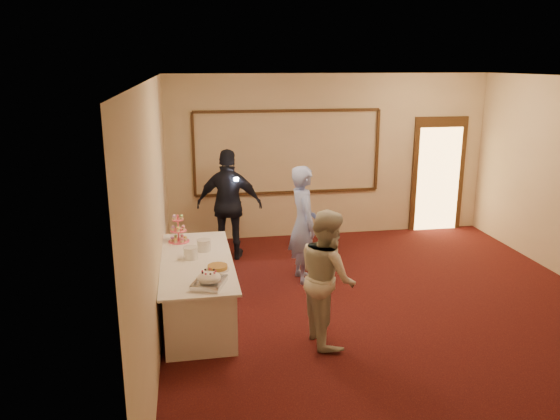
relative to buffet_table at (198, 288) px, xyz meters
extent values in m
plane|color=black|center=(2.55, -0.35, -0.39)|extent=(7.00, 7.00, 0.00)
cube|color=beige|center=(2.55, 3.15, 1.11)|extent=(6.00, 0.04, 3.00)
cube|color=beige|center=(-0.45, -0.35, 1.11)|extent=(0.04, 7.00, 3.00)
cube|color=white|center=(2.55, -0.35, 2.61)|extent=(6.00, 7.00, 0.04)
cube|color=#33220F|center=(1.75, 3.12, 0.46)|extent=(3.40, 0.04, 0.05)
cube|color=#33220F|center=(1.75, 3.12, 1.96)|extent=(3.40, 0.04, 0.05)
cube|color=#33220F|center=(0.05, 3.12, 1.21)|extent=(0.05, 0.04, 1.50)
cube|color=#33220F|center=(3.45, 3.12, 1.21)|extent=(0.05, 0.04, 1.50)
cube|color=#33220F|center=(4.70, 3.11, 0.71)|extent=(1.05, 0.06, 2.20)
cube|color=#FFBF66|center=(4.70, 3.08, 0.61)|extent=(0.85, 0.02, 2.00)
cube|color=white|center=(0.00, 0.00, -0.02)|extent=(0.82, 2.20, 0.74)
cube|color=white|center=(0.00, 0.00, 0.37)|extent=(0.92, 2.32, 0.03)
cube|color=silver|center=(0.12, -0.85, 0.40)|extent=(0.44, 0.49, 0.04)
ellipsoid|color=white|center=(0.12, -0.85, 0.48)|extent=(0.27, 0.27, 0.12)
cube|color=silver|center=(0.21, -0.72, 0.42)|extent=(0.06, 0.29, 0.01)
cylinder|color=#F25972|center=(-0.23, 0.78, 0.58)|extent=(0.02, 0.02, 0.39)
cylinder|color=#F25972|center=(-0.23, 0.78, 0.39)|extent=(0.29, 0.29, 0.01)
cylinder|color=#F25972|center=(-0.23, 0.78, 0.54)|extent=(0.22, 0.22, 0.01)
cylinder|color=#F25972|center=(-0.23, 0.78, 0.70)|extent=(0.16, 0.16, 0.01)
cylinder|color=white|center=(-0.07, 0.07, 0.46)|extent=(0.18, 0.18, 0.15)
cylinder|color=white|center=(-0.07, 0.07, 0.53)|extent=(0.19, 0.19, 0.01)
cylinder|color=white|center=(0.11, 0.34, 0.46)|extent=(0.18, 0.18, 0.15)
cylinder|color=white|center=(0.11, 0.34, 0.53)|extent=(0.19, 0.19, 0.01)
cylinder|color=white|center=(0.24, -0.38, 0.39)|extent=(0.28, 0.28, 0.01)
cylinder|color=brown|center=(0.24, -0.38, 0.42)|extent=(0.24, 0.24, 0.05)
imported|color=#889EE6|center=(1.59, 0.98, 0.49)|extent=(0.48, 0.68, 1.75)
imported|color=beige|center=(1.47, -0.89, 0.41)|extent=(0.68, 0.83, 1.60)
imported|color=black|center=(0.59, 2.12, 0.53)|extent=(1.15, 0.69, 1.84)
cube|color=white|center=(0.69, 1.91, 1.00)|extent=(0.08, 0.06, 0.05)
camera|label=1|loc=(-0.05, -6.57, 2.80)|focal=35.00mm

